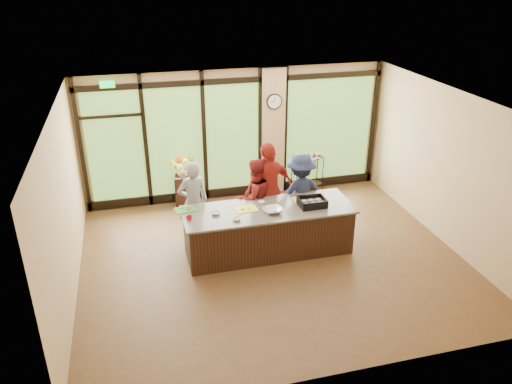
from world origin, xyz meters
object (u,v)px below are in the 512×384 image
cook_right (300,193)px  bar_cart (307,169)px  roasting_pan (312,204)px  island_base (268,231)px  cook_left (193,202)px  flower_stand (184,190)px

cook_right → bar_cart: (0.79, 1.74, -0.25)m
roasting_pan → bar_cart: size_ratio=0.51×
island_base → roasting_pan: 0.98m
roasting_pan → cook_left: bearing=156.3°
roasting_pan → flower_stand: (-2.14, 2.54, -0.61)m
roasting_pan → flower_stand: size_ratio=0.70×
island_base → cook_right: bearing=38.2°
island_base → roasting_pan: size_ratio=6.24×
roasting_pan → island_base: bearing=172.2°
cook_left → bar_cart: 3.41m
cook_right → roasting_pan: cook_right is taller
bar_cart → flower_stand: bearing=155.4°
cook_right → flower_stand: (-2.18, 1.76, -0.47)m
flower_stand → bar_cart: 2.98m
cook_left → roasting_pan: (2.13, -0.87, 0.12)m
island_base → flower_stand: bearing=118.2°
island_base → cook_right: size_ratio=1.87×
island_base → flower_stand: size_ratio=4.36×
cook_left → flower_stand: cook_left is taller
island_base → flower_stand: island_base is taller
cook_left → cook_right: cook_left is taller
roasting_pan → bar_cart: 2.68m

